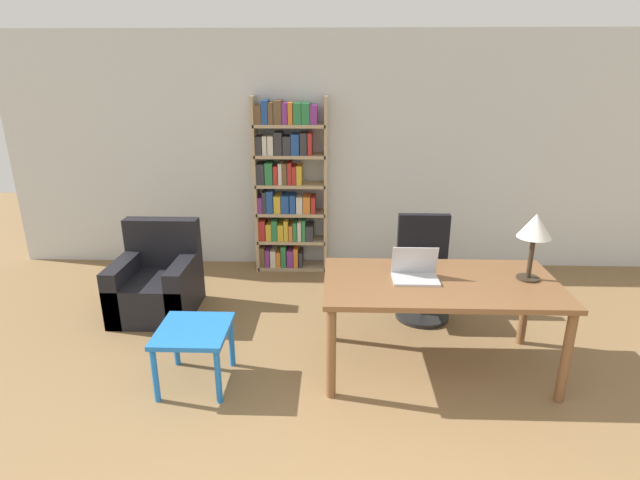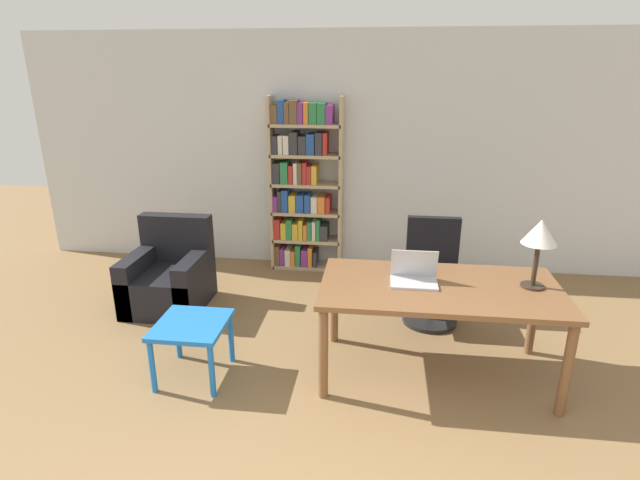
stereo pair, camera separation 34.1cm
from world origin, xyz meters
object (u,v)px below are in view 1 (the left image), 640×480
(laptop, at_px, (415,272))
(side_table_blue, at_px, (194,337))
(table_lamp, at_px, (535,229))
(desk, at_px, (440,291))
(bookshelf, at_px, (287,187))
(office_chair, at_px, (424,271))
(armchair, at_px, (158,284))

(laptop, distance_m, side_table_blue, 1.74)
(laptop, relative_size, table_lamp, 0.67)
(desk, bearing_deg, table_lamp, 5.28)
(laptop, relative_size, side_table_blue, 0.64)
(desk, distance_m, bookshelf, 2.53)
(office_chair, bearing_deg, desk, -92.48)
(laptop, bearing_deg, office_chair, 75.36)
(table_lamp, relative_size, side_table_blue, 0.95)
(laptop, distance_m, table_lamp, 0.94)
(laptop, bearing_deg, desk, -10.38)
(desk, height_order, office_chair, office_chair)
(desk, xyz_separation_m, office_chair, (0.04, 0.94, -0.21))
(bookshelf, bearing_deg, armchair, -134.64)
(side_table_blue, relative_size, armchair, 0.63)
(desk, height_order, side_table_blue, desk)
(office_chair, height_order, bookshelf, bookshelf)
(bookshelf, bearing_deg, desk, -56.75)
(desk, height_order, armchair, armchair)
(desk, distance_m, laptop, 0.24)
(office_chair, distance_m, bookshelf, 1.91)
(laptop, bearing_deg, side_table_blue, -169.72)
(table_lamp, relative_size, bookshelf, 0.26)
(laptop, relative_size, bookshelf, 0.17)
(laptop, height_order, side_table_blue, laptop)
(laptop, xyz_separation_m, bookshelf, (-1.18, 2.06, 0.19))
(table_lamp, height_order, office_chair, table_lamp)
(desk, distance_m, side_table_blue, 1.89)
(office_chair, bearing_deg, armchair, -179.53)
(laptop, height_order, table_lamp, table_lamp)
(desk, relative_size, bookshelf, 0.88)
(side_table_blue, bearing_deg, bookshelf, 78.55)
(side_table_blue, height_order, bookshelf, bookshelf)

